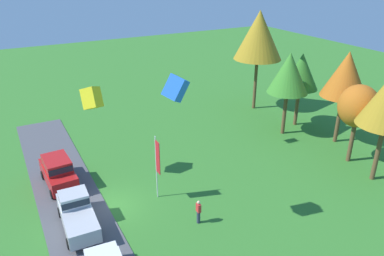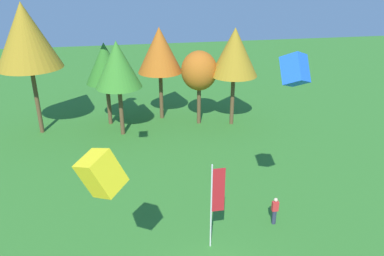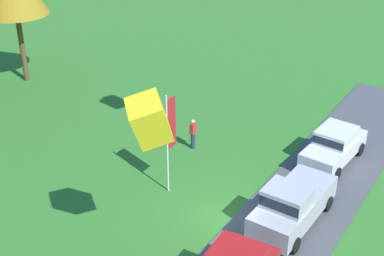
{
  "view_description": "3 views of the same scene",
  "coord_description": "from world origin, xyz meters",
  "px_view_note": "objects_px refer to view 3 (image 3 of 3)",
  "views": [
    {
      "loc": [
        21.89,
        -5.27,
        15.8
      ],
      "look_at": [
        -0.07,
        6.49,
        4.65
      ],
      "focal_mm": 35.0,
      "sensor_mm": 36.0,
      "label": 1
    },
    {
      "loc": [
        -3.35,
        -11.87,
        13.6
      ],
      "look_at": [
        -0.03,
        6.01,
        5.71
      ],
      "focal_mm": 35.0,
      "sensor_mm": 36.0,
      "label": 2
    },
    {
      "loc": [
        -16.49,
        -8.89,
        14.3
      ],
      "look_at": [
        2.93,
        3.62,
        2.16
      ],
      "focal_mm": 50.0,
      "sensor_mm": 36.0,
      "label": 3
    }
  ],
  "objects_px": {
    "person_watching_sky": "(193,134)",
    "car_sedan_far_end": "(334,144)",
    "car_pickup_near_entrance": "(292,204)",
    "flag_banner": "(170,130)",
    "kite_box_over_trees": "(149,120)"
  },
  "relations": [
    {
      "from": "person_watching_sky",
      "to": "kite_box_over_trees",
      "type": "distance_m",
      "value": 11.35
    },
    {
      "from": "car_pickup_near_entrance",
      "to": "car_sedan_far_end",
      "type": "bearing_deg",
      "value": 2.62
    },
    {
      "from": "car_pickup_near_entrance",
      "to": "flag_banner",
      "type": "xyz_separation_m",
      "value": [
        -0.42,
        5.86,
        2.0
      ]
    },
    {
      "from": "car_sedan_far_end",
      "to": "person_watching_sky",
      "type": "distance_m",
      "value": 7.28
    },
    {
      "from": "car_sedan_far_end",
      "to": "kite_box_over_trees",
      "type": "xyz_separation_m",
      "value": [
        -11.55,
        2.72,
        5.56
      ]
    },
    {
      "from": "flag_banner",
      "to": "kite_box_over_trees",
      "type": "bearing_deg",
      "value": -150.92
    },
    {
      "from": "car_sedan_far_end",
      "to": "kite_box_over_trees",
      "type": "relative_size",
      "value": 2.99
    },
    {
      "from": "car_sedan_far_end",
      "to": "person_watching_sky",
      "type": "height_order",
      "value": "car_sedan_far_end"
    },
    {
      "from": "car_pickup_near_entrance",
      "to": "flag_banner",
      "type": "bearing_deg",
      "value": 94.07
    },
    {
      "from": "flag_banner",
      "to": "kite_box_over_trees",
      "type": "distance_m",
      "value": 6.85
    },
    {
      "from": "car_sedan_far_end",
      "to": "person_watching_sky",
      "type": "bearing_deg",
      "value": 111.23
    },
    {
      "from": "car_pickup_near_entrance",
      "to": "kite_box_over_trees",
      "type": "relative_size",
      "value": 3.34
    },
    {
      "from": "person_watching_sky",
      "to": "car_sedan_far_end",
      "type": "bearing_deg",
      "value": -68.77
    },
    {
      "from": "flag_banner",
      "to": "car_pickup_near_entrance",
      "type": "bearing_deg",
      "value": -85.93
    },
    {
      "from": "car_pickup_near_entrance",
      "to": "person_watching_sky",
      "type": "distance_m",
      "value": 7.82
    }
  ]
}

